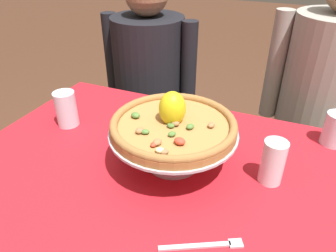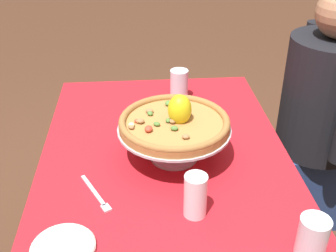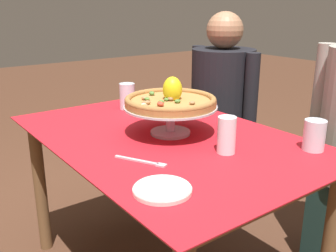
{
  "view_description": "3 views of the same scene",
  "coord_description": "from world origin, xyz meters",
  "px_view_note": "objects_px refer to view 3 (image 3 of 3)",
  "views": [
    {
      "loc": [
        0.29,
        -0.69,
        1.33
      ],
      "look_at": [
        -0.05,
        0.1,
        0.8
      ],
      "focal_mm": 33.5,
      "sensor_mm": 36.0,
      "label": 1
    },
    {
      "loc": [
        1.21,
        -0.09,
        1.56
      ],
      "look_at": [
        -0.04,
        0.01,
        0.82
      ],
      "focal_mm": 45.28,
      "sensor_mm": 36.0,
      "label": 2
    },
    {
      "loc": [
        1.21,
        -0.88,
        1.23
      ],
      "look_at": [
        0.01,
        0.01,
        0.75
      ],
      "focal_mm": 40.99,
      "sensor_mm": 36.0,
      "label": 3
    }
  ],
  "objects_px": {
    "pizza": "(171,100)",
    "side_plate": "(162,189)",
    "dinner_fork": "(143,162)",
    "diner_left": "(221,112)",
    "water_glass_side_left": "(127,98)",
    "water_glass_side_right": "(226,137)",
    "pizza_stand": "(171,113)",
    "water_glass_back_right": "(314,137)"
  },
  "relations": [
    {
      "from": "pizza",
      "to": "side_plate",
      "type": "bearing_deg",
      "value": -39.73
    },
    {
      "from": "side_plate",
      "to": "dinner_fork",
      "type": "relative_size",
      "value": 0.94
    },
    {
      "from": "diner_left",
      "to": "water_glass_side_left",
      "type": "bearing_deg",
      "value": -91.35
    },
    {
      "from": "pizza",
      "to": "dinner_fork",
      "type": "xyz_separation_m",
      "value": [
        0.18,
        -0.26,
        -0.14
      ]
    },
    {
      "from": "side_plate",
      "to": "dinner_fork",
      "type": "bearing_deg",
      "value": 161.18
    },
    {
      "from": "water_glass_side_right",
      "to": "diner_left",
      "type": "bearing_deg",
      "value": 136.5
    },
    {
      "from": "pizza",
      "to": "pizza_stand",
      "type": "bearing_deg",
      "value": -31.44
    },
    {
      "from": "pizza_stand",
      "to": "water_glass_back_right",
      "type": "xyz_separation_m",
      "value": [
        0.46,
        0.31,
        -0.04
      ]
    },
    {
      "from": "diner_left",
      "to": "side_plate",
      "type": "bearing_deg",
      "value": -51.52
    },
    {
      "from": "pizza_stand",
      "to": "side_plate",
      "type": "relative_size",
      "value": 2.23
    },
    {
      "from": "pizza",
      "to": "water_glass_side_left",
      "type": "height_order",
      "value": "pizza"
    },
    {
      "from": "water_glass_side_left",
      "to": "side_plate",
      "type": "xyz_separation_m",
      "value": [
        0.85,
        -0.39,
        -0.05
      ]
    },
    {
      "from": "water_glass_side_right",
      "to": "pizza",
      "type": "bearing_deg",
      "value": -173.48
    },
    {
      "from": "water_glass_side_right",
      "to": "diner_left",
      "type": "height_order",
      "value": "diner_left"
    },
    {
      "from": "water_glass_side_left",
      "to": "dinner_fork",
      "type": "distance_m",
      "value": 0.72
    },
    {
      "from": "water_glass_side_left",
      "to": "diner_left",
      "type": "distance_m",
      "value": 0.68
    },
    {
      "from": "water_glass_side_right",
      "to": "water_glass_side_left",
      "type": "relative_size",
      "value": 1.02
    },
    {
      "from": "water_glass_side_right",
      "to": "diner_left",
      "type": "xyz_separation_m",
      "value": [
        -0.73,
        0.69,
        -0.18
      ]
    },
    {
      "from": "water_glass_side_right",
      "to": "water_glass_side_left",
      "type": "xyz_separation_m",
      "value": [
        -0.74,
        0.03,
        -0.0
      ]
    },
    {
      "from": "water_glass_side_right",
      "to": "dinner_fork",
      "type": "relative_size",
      "value": 0.74
    },
    {
      "from": "water_glass_side_right",
      "to": "side_plate",
      "type": "height_order",
      "value": "water_glass_side_right"
    },
    {
      "from": "pizza_stand",
      "to": "pizza",
      "type": "height_order",
      "value": "pizza"
    },
    {
      "from": "pizza",
      "to": "side_plate",
      "type": "relative_size",
      "value": 2.16
    },
    {
      "from": "water_glass_side_left",
      "to": "diner_left",
      "type": "height_order",
      "value": "diner_left"
    },
    {
      "from": "pizza_stand",
      "to": "side_plate",
      "type": "xyz_separation_m",
      "value": [
        0.4,
        -0.33,
        -0.08
      ]
    },
    {
      "from": "pizza_stand",
      "to": "pizza",
      "type": "relative_size",
      "value": 1.03
    },
    {
      "from": "diner_left",
      "to": "pizza",
      "type": "bearing_deg",
      "value": -58.71
    },
    {
      "from": "water_glass_back_right",
      "to": "dinner_fork",
      "type": "height_order",
      "value": "water_glass_back_right"
    },
    {
      "from": "water_glass_side_left",
      "to": "pizza",
      "type": "bearing_deg",
      "value": -7.8
    },
    {
      "from": "dinner_fork",
      "to": "diner_left",
      "type": "distance_m",
      "value": 1.17
    },
    {
      "from": "dinner_fork",
      "to": "diner_left",
      "type": "bearing_deg",
      "value": 122.46
    },
    {
      "from": "pizza",
      "to": "water_glass_side_right",
      "type": "height_order",
      "value": "pizza"
    },
    {
      "from": "water_glass_side_left",
      "to": "diner_left",
      "type": "relative_size",
      "value": 0.11
    },
    {
      "from": "side_plate",
      "to": "diner_left",
      "type": "xyz_separation_m",
      "value": [
        -0.84,
        1.05,
        -0.13
      ]
    },
    {
      "from": "water_glass_back_right",
      "to": "water_glass_side_right",
      "type": "relative_size",
      "value": 0.85
    },
    {
      "from": "pizza",
      "to": "water_glass_back_right",
      "type": "distance_m",
      "value": 0.56
    },
    {
      "from": "dinner_fork",
      "to": "water_glass_side_right",
      "type": "bearing_deg",
      "value": 70.54
    },
    {
      "from": "water_glass_side_right",
      "to": "water_glass_side_left",
      "type": "height_order",
      "value": "water_glass_side_right"
    },
    {
      "from": "side_plate",
      "to": "diner_left",
      "type": "relative_size",
      "value": 0.14
    },
    {
      "from": "water_glass_side_left",
      "to": "dinner_fork",
      "type": "height_order",
      "value": "water_glass_side_left"
    },
    {
      "from": "pizza",
      "to": "water_glass_back_right",
      "type": "xyz_separation_m",
      "value": [
        0.46,
        0.31,
        -0.09
      ]
    },
    {
      "from": "water_glass_side_left",
      "to": "pizza_stand",
      "type": "bearing_deg",
      "value": -7.89
    }
  ]
}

